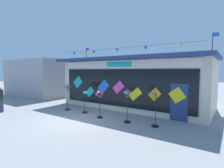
{
  "coord_description": "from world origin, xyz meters",
  "views": [
    {
      "loc": [
        7.02,
        -6.49,
        2.7
      ],
      "look_at": [
        0.74,
        2.54,
        1.84
      ],
      "focal_mm": 28.03,
      "sensor_mm": 36.0,
      "label": 1
    }
  ],
  "objects_px": {
    "kite_shop_building": "(135,82)",
    "person_near_camera": "(1,99)",
    "wind_spinner_left": "(87,98)",
    "wind_spinner_center_right": "(127,98)",
    "wind_spinner_center_left": "(99,100)",
    "wind_spinner_far_left": "(67,90)",
    "wind_spinner_right": "(155,108)"
  },
  "relations": [
    {
      "from": "wind_spinner_center_right",
      "to": "wind_spinner_far_left",
      "type": "bearing_deg",
      "value": 177.88
    },
    {
      "from": "kite_shop_building",
      "to": "wind_spinner_center_left",
      "type": "bearing_deg",
      "value": -90.92
    },
    {
      "from": "wind_spinner_right",
      "to": "wind_spinner_center_right",
      "type": "bearing_deg",
      "value": -174.38
    },
    {
      "from": "wind_spinner_far_left",
      "to": "wind_spinner_center_left",
      "type": "height_order",
      "value": "wind_spinner_far_left"
    },
    {
      "from": "wind_spinner_center_left",
      "to": "wind_spinner_right",
      "type": "xyz_separation_m",
      "value": [
        3.17,
        0.3,
        -0.1
      ]
    },
    {
      "from": "kite_shop_building",
      "to": "wind_spinner_far_left",
      "type": "distance_m",
      "value": 4.99
    },
    {
      "from": "wind_spinner_left",
      "to": "wind_spinner_far_left",
      "type": "bearing_deg",
      "value": -177.63
    },
    {
      "from": "wind_spinner_left",
      "to": "wind_spinner_center_right",
      "type": "height_order",
      "value": "wind_spinner_center_right"
    },
    {
      "from": "wind_spinner_left",
      "to": "person_near_camera",
      "type": "distance_m",
      "value": 5.62
    },
    {
      "from": "wind_spinner_left",
      "to": "wind_spinner_center_left",
      "type": "distance_m",
      "value": 1.41
    },
    {
      "from": "wind_spinner_far_left",
      "to": "person_near_camera",
      "type": "bearing_deg",
      "value": -136.74
    },
    {
      "from": "wind_spinner_center_right",
      "to": "wind_spinner_right",
      "type": "distance_m",
      "value": 1.5
    },
    {
      "from": "wind_spinner_far_left",
      "to": "wind_spinner_center_left",
      "type": "distance_m",
      "value": 3.11
    },
    {
      "from": "wind_spinner_center_left",
      "to": "person_near_camera",
      "type": "height_order",
      "value": "person_near_camera"
    },
    {
      "from": "wind_spinner_center_left",
      "to": "kite_shop_building",
      "type": "bearing_deg",
      "value": 89.08
    },
    {
      "from": "wind_spinner_far_left",
      "to": "wind_spinner_right",
      "type": "relative_size",
      "value": 1.02
    },
    {
      "from": "wind_spinner_left",
      "to": "wind_spinner_center_left",
      "type": "xyz_separation_m",
      "value": [
        1.35,
        -0.4,
        0.03
      ]
    },
    {
      "from": "wind_spinner_far_left",
      "to": "wind_spinner_left",
      "type": "relative_size",
      "value": 1.26
    },
    {
      "from": "wind_spinner_left",
      "to": "wind_spinner_right",
      "type": "height_order",
      "value": "wind_spinner_right"
    },
    {
      "from": "wind_spinner_far_left",
      "to": "wind_spinner_left",
      "type": "distance_m",
      "value": 1.77
    },
    {
      "from": "wind_spinner_left",
      "to": "wind_spinner_center_left",
      "type": "relative_size",
      "value": 0.9
    },
    {
      "from": "wind_spinner_center_left",
      "to": "wind_spinner_right",
      "type": "height_order",
      "value": "wind_spinner_right"
    },
    {
      "from": "wind_spinner_center_left",
      "to": "wind_spinner_right",
      "type": "distance_m",
      "value": 3.18
    },
    {
      "from": "wind_spinner_left",
      "to": "wind_spinner_right",
      "type": "relative_size",
      "value": 0.81
    },
    {
      "from": "wind_spinner_left",
      "to": "wind_spinner_right",
      "type": "distance_m",
      "value": 4.52
    },
    {
      "from": "kite_shop_building",
      "to": "person_near_camera",
      "type": "relative_size",
      "value": 6.49
    },
    {
      "from": "kite_shop_building",
      "to": "person_near_camera",
      "type": "bearing_deg",
      "value": -132.61
    },
    {
      "from": "wind_spinner_left",
      "to": "wind_spinner_center_right",
      "type": "xyz_separation_m",
      "value": [
        3.07,
        -0.25,
        0.29
      ]
    },
    {
      "from": "wind_spinner_left",
      "to": "wind_spinner_right",
      "type": "bearing_deg",
      "value": -1.35
    },
    {
      "from": "kite_shop_building",
      "to": "person_near_camera",
      "type": "height_order",
      "value": "kite_shop_building"
    },
    {
      "from": "wind_spinner_far_left",
      "to": "person_near_camera",
      "type": "height_order",
      "value": "wind_spinner_far_left"
    },
    {
      "from": "wind_spinner_center_left",
      "to": "wind_spinner_center_right",
      "type": "bearing_deg",
      "value": 5.17
    }
  ]
}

